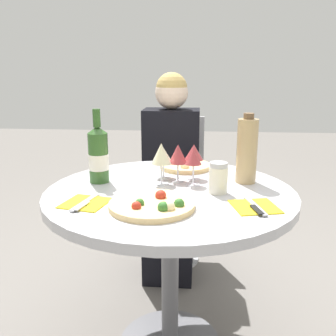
{
  "coord_description": "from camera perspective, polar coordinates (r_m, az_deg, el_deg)",
  "views": [
    {
      "loc": [
        0.11,
        -1.41,
        1.2
      ],
      "look_at": [
        -0.0,
        -0.04,
        0.84
      ],
      "focal_mm": 40.0,
      "sensor_mm": 36.0,
      "label": 1
    }
  ],
  "objects": [
    {
      "name": "dining_table",
      "position": [
        1.53,
        0.32,
        -7.77
      ],
      "size": [
        0.99,
        0.99,
        0.74
      ],
      "color": "slate",
      "rests_on": "ground_plane"
    },
    {
      "name": "chair_behind_diner",
      "position": [
        2.4,
        0.64,
        -3.58
      ],
      "size": [
        0.39,
        0.39,
        0.91
      ],
      "rotation": [
        0.0,
        0.0,
        3.14
      ],
      "color": "#ADADB2",
      "rests_on": "ground_plane"
    },
    {
      "name": "seated_diner",
      "position": [
        2.23,
        0.37,
        -2.31
      ],
      "size": [
        0.33,
        0.45,
        1.18
      ],
      "rotation": [
        0.0,
        0.0,
        3.14
      ],
      "color": "black",
      "rests_on": "ground_plane"
    },
    {
      "name": "pizza_large",
      "position": [
        1.29,
        -2.28,
        -5.61
      ],
      "size": [
        0.3,
        0.3,
        0.05
      ],
      "color": "#E5C17F",
      "rests_on": "dining_table"
    },
    {
      "name": "pizza_small_far",
      "position": [
        1.8,
        2.61,
        0.32
      ],
      "size": [
        0.24,
        0.24,
        0.05
      ],
      "color": "#E5C17F",
      "rests_on": "dining_table"
    },
    {
      "name": "wine_bottle",
      "position": [
        1.59,
        -10.57,
        1.98
      ],
      "size": [
        0.08,
        0.08,
        0.31
      ],
      "color": "#2D5623",
      "rests_on": "dining_table"
    },
    {
      "name": "tall_carafe",
      "position": [
        1.58,
        11.94,
        2.63
      ],
      "size": [
        0.09,
        0.09,
        0.29
      ],
      "color": "tan",
      "rests_on": "dining_table"
    },
    {
      "name": "sugar_shaker",
      "position": [
        1.44,
        7.65,
        -1.51
      ],
      "size": [
        0.07,
        0.07,
        0.12
      ],
      "color": "silver",
      "rests_on": "dining_table"
    },
    {
      "name": "wine_glass_front_right",
      "position": [
        1.52,
        3.89,
        1.6
      ],
      "size": [
        0.07,
        0.07,
        0.15
      ],
      "color": "silver",
      "rests_on": "dining_table"
    },
    {
      "name": "wine_glass_front_left",
      "position": [
        1.53,
        -1.03,
        2.13
      ],
      "size": [
        0.08,
        0.08,
        0.17
      ],
      "color": "silver",
      "rests_on": "dining_table"
    },
    {
      "name": "wine_glass_center",
      "position": [
        1.57,
        1.53,
        2.07
      ],
      "size": [
        0.08,
        0.08,
        0.16
      ],
      "color": "silver",
      "rests_on": "dining_table"
    },
    {
      "name": "wine_glass_back_left",
      "position": [
        1.62,
        -0.69,
        1.83
      ],
      "size": [
        0.08,
        0.08,
        0.14
      ],
      "color": "silver",
      "rests_on": "dining_table"
    },
    {
      "name": "wine_glass_back_right",
      "position": [
        1.61,
        3.96,
        2.31
      ],
      "size": [
        0.08,
        0.08,
        0.15
      ],
      "color": "silver",
      "rests_on": "dining_table"
    },
    {
      "name": "place_setting_left",
      "position": [
        1.36,
        -12.49,
        -5.21
      ],
      "size": [
        0.18,
        0.19,
        0.01
      ],
      "color": "yellow",
      "rests_on": "dining_table"
    },
    {
      "name": "place_setting_right",
      "position": [
        1.33,
        13.11,
        -5.75
      ],
      "size": [
        0.18,
        0.19,
        0.01
      ],
      "color": "yellow",
      "rests_on": "dining_table"
    }
  ]
}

